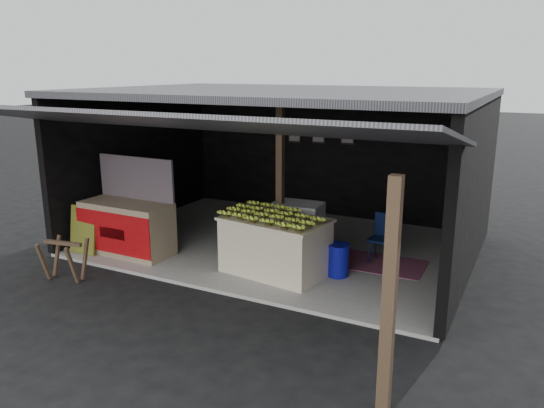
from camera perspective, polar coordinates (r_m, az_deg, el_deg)
The scene contains 13 objects.
ground at distance 8.46m, azimuth -6.81°, elevation -9.35°, with size 80.00×80.00×0.00m, color black.
concrete_slab at distance 10.47m, azimuth 0.83°, elevation -4.34°, with size 7.00×5.00×0.06m, color gray.
shophouse at distance 10.28m, azimuth 1.67°, elevation 7.16°, with size 7.40×7.29×3.02m.
banana_table at distance 8.83m, azimuth 0.34°, elevation -4.50°, with size 1.83×1.27×0.95m.
banana_pile at distance 8.66m, azimuth 0.34°, elevation -0.96°, with size 1.58×0.95×0.19m, color yellow, non-canonical shape.
white_crate at distance 9.70m, azimuth 2.73°, elevation -2.68°, with size 0.91×0.65×0.98m.
neighbor_stall at distance 10.13m, azimuth -15.28°, elevation -2.22°, with size 1.71×0.78×1.76m.
green_signboard at distance 10.37m, azimuth -19.67°, elevation -2.65°, with size 0.59×0.04×0.89m, color black.
sawhorse at distance 9.33m, azimuth -21.48°, elevation -5.20°, with size 0.70×0.68×0.67m.
water_barrel at distance 8.84m, azimuth 7.13°, elevation -6.10°, with size 0.35×0.35×0.51m, color #0D1093.
plastic_chair at distance 9.54m, azimuth 11.90°, elevation -3.16°, with size 0.44×0.44×0.86m.
magenta_rug at distance 9.55m, azimuth 11.58°, elevation -6.30°, with size 1.50×1.00×0.01m, color maroon.
picture_frames at distance 12.26m, azimuth 5.18°, elevation 7.48°, with size 1.62×0.04×0.46m.
Camera 1 is at (4.39, -6.39, 3.39)m, focal length 35.00 mm.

